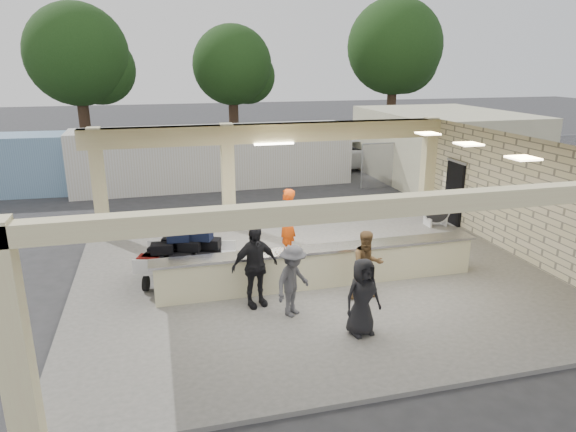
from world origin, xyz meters
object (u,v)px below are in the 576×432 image
object	(u,v)px
passenger_d	(362,297)
container_white	(215,157)
passenger_c	(293,281)
baggage_handler	(287,222)
passenger_b	(255,266)
baggage_counter	(321,267)
car_white_a	(358,153)
car_dark	(311,149)
luggage_cart	(184,255)
car_white_b	(426,155)
passenger_a	(367,265)
drum_fan	(436,211)

from	to	relation	value
passenger_d	container_white	size ratio (longest dim) A/B	0.13
container_white	passenger_c	bearing A→B (deg)	-90.69
passenger_c	container_white	size ratio (longest dim) A/B	0.13
baggage_handler	passenger_b	xyz separation A→B (m)	(-1.51, -2.99, -0.01)
baggage_counter	car_white_a	distance (m)	15.56
passenger_b	car_dark	bearing A→B (deg)	53.95
luggage_cart	car_dark	xyz separation A→B (m)	(7.92, 15.08, -0.09)
passenger_d	container_white	bearing A→B (deg)	84.38
car_white_b	baggage_handler	bearing A→B (deg)	163.13
passenger_a	passenger_b	xyz separation A→B (m)	(-2.58, 0.29, 0.13)
baggage_handler	passenger_c	bearing A→B (deg)	20.33
passenger_d	baggage_handler	bearing A→B (deg)	83.42
passenger_b	baggage_handler	bearing A→B (deg)	48.12
container_white	passenger_a	bearing A→B (deg)	-82.33
baggage_handler	car_white_b	xyz separation A→B (m)	(10.51, 10.89, -0.39)
baggage_counter	passenger_b	size ratio (longest dim) A/B	4.31
baggage_handler	passenger_d	xyz separation A→B (m)	(0.33, -4.77, -0.15)
baggage_handler	passenger_b	distance (m)	3.35
container_white	car_dark	bearing A→B (deg)	35.33
passenger_a	car_white_b	world-z (taller)	passenger_a
baggage_counter	baggage_handler	size ratio (longest dim) A/B	4.25
drum_fan	passenger_b	size ratio (longest dim) A/B	0.51
baggage_counter	container_white	size ratio (longest dim) A/B	0.67
baggage_counter	passenger_a	bearing A→B (deg)	-50.75
baggage_counter	car_white_b	bearing A→B (deg)	52.17
baggage_counter	baggage_handler	bearing A→B (deg)	96.75
baggage_handler	passenger_c	world-z (taller)	baggage_handler
passenger_c	container_white	world-z (taller)	container_white
luggage_cart	car_white_a	size ratio (longest dim) A/B	0.47
drum_fan	car_white_b	size ratio (longest dim) A/B	0.23
passenger_b	car_white_b	xyz separation A→B (m)	(12.03, 13.87, -0.38)
car_white_b	car_dark	bearing A→B (deg)	89.56
baggage_handler	car_white_b	size ratio (longest dim) A/B	0.45
luggage_cart	passenger_c	world-z (taller)	passenger_c
drum_fan	car_white_a	distance (m)	10.51
drum_fan	car_dark	world-z (taller)	car_dark
passenger_a	car_dark	world-z (taller)	passenger_a
drum_fan	luggage_cart	bearing A→B (deg)	-143.83
passenger_c	car_white_a	size ratio (longest dim) A/B	0.29
drum_fan	passenger_b	distance (m)	8.29
car_dark	baggage_counter	bearing A→B (deg)	-178.93
passenger_a	car_white_b	distance (m)	17.02
luggage_cart	passenger_b	size ratio (longest dim) A/B	1.36
drum_fan	car_white_a	xyz separation A→B (m)	(1.40, 10.42, 0.18)
baggage_counter	container_white	distance (m)	11.87
container_white	passenger_b	bearing A→B (deg)	-93.91
car_white_b	car_dark	world-z (taller)	car_dark
passenger_b	car_white_b	world-z (taller)	passenger_b
luggage_cart	container_white	distance (m)	10.98
drum_fan	passenger_c	bearing A→B (deg)	-122.86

